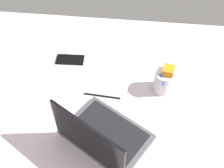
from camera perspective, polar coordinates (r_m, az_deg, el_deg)
name	(u,v)px	position (r cm, az deg, el deg)	size (l,w,h in cm)	color
bed_mattress	(119,132)	(131.84, 1.45, -9.53)	(180.00, 140.00, 18.00)	silver
laptop	(102,136)	(115.52, -1.97, -10.20)	(40.16, 36.91, 23.00)	#4C4C51
snack_cup	(164,80)	(131.97, 10.29, 0.74)	(9.00, 9.75, 13.97)	silver
cell_phone	(70,60)	(148.45, -8.28, 4.80)	(6.80, 14.00, 0.80)	black
charger_cable	(102,96)	(131.72, -1.98, -2.38)	(17.00, 0.60, 0.60)	black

